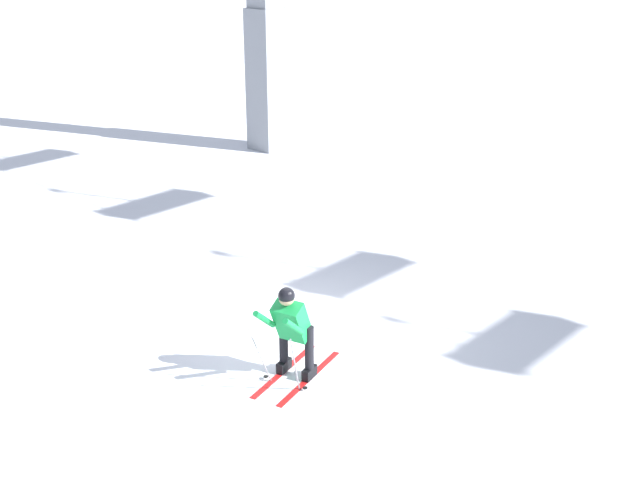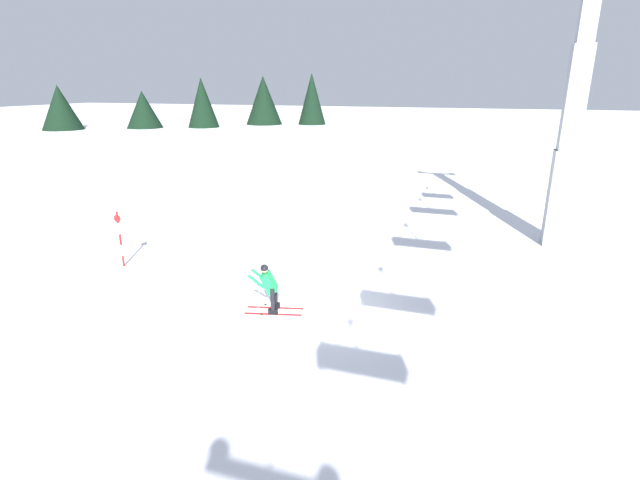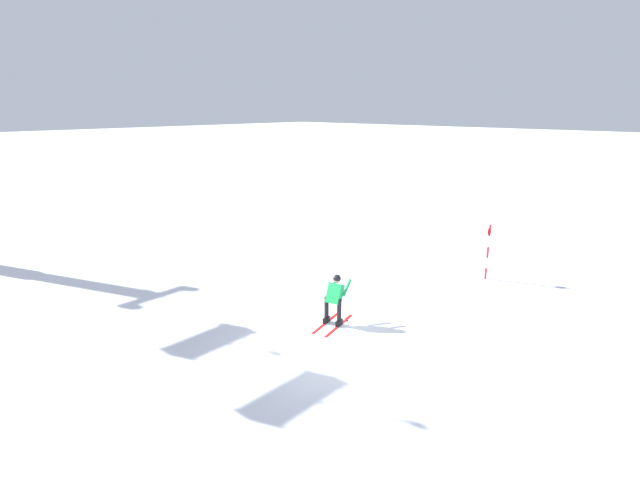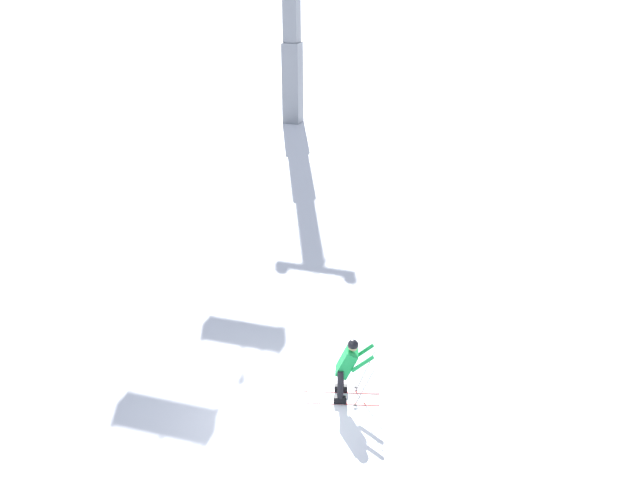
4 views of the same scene
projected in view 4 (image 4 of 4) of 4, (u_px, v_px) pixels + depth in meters
name	position (u px, v px, depth m)	size (l,w,h in m)	color
ground_plane	(286.00, 417.00, 15.62)	(260.00, 260.00, 0.00)	white
skier_carving_main	(347.00, 365.00, 15.89)	(0.96, 1.78, 1.60)	red
lift_tower_far	(292.00, 17.00, 35.21)	(0.84, 2.56, 12.38)	gray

